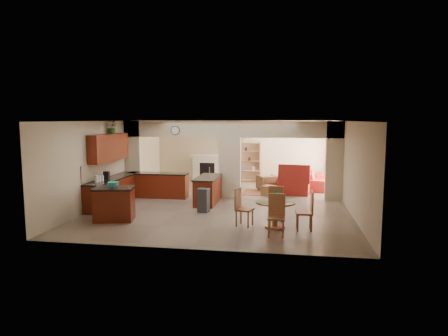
% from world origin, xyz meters
% --- Properties ---
extents(floor, '(10.00, 10.00, 0.00)m').
position_xyz_m(floor, '(0.00, 0.00, 0.00)').
color(floor, '#796754').
rests_on(floor, ground).
extents(ceiling, '(10.00, 10.00, 0.00)m').
position_xyz_m(ceiling, '(0.00, 0.00, 2.80)').
color(ceiling, white).
rests_on(ceiling, wall_back).
extents(wall_back, '(8.00, 0.00, 8.00)m').
position_xyz_m(wall_back, '(0.00, 5.00, 1.40)').
color(wall_back, '#C8B493').
rests_on(wall_back, floor).
extents(wall_front, '(8.00, 0.00, 8.00)m').
position_xyz_m(wall_front, '(0.00, -5.00, 1.40)').
color(wall_front, '#C8B493').
rests_on(wall_front, floor).
extents(wall_left, '(0.00, 10.00, 10.00)m').
position_xyz_m(wall_left, '(-4.00, 0.00, 1.40)').
color(wall_left, '#C8B493').
rests_on(wall_left, floor).
extents(wall_right, '(0.00, 10.00, 10.00)m').
position_xyz_m(wall_right, '(4.00, 0.00, 1.40)').
color(wall_right, '#C8B493').
rests_on(wall_right, floor).
extents(partition_left_pier, '(0.60, 0.25, 2.80)m').
position_xyz_m(partition_left_pier, '(-3.70, 1.00, 1.40)').
color(partition_left_pier, '#C8B493').
rests_on(partition_left_pier, floor).
extents(partition_center_pier, '(0.80, 0.25, 2.20)m').
position_xyz_m(partition_center_pier, '(0.00, 1.00, 1.10)').
color(partition_center_pier, '#C8B493').
rests_on(partition_center_pier, floor).
extents(partition_right_pier, '(0.60, 0.25, 2.80)m').
position_xyz_m(partition_right_pier, '(3.70, 1.00, 1.40)').
color(partition_right_pier, '#C8B493').
rests_on(partition_right_pier, floor).
extents(partition_header, '(8.00, 0.25, 0.60)m').
position_xyz_m(partition_header, '(0.00, 1.00, 2.50)').
color(partition_header, '#C8B493').
rests_on(partition_header, partition_center_pier).
extents(kitchen_counter, '(2.52, 3.29, 1.48)m').
position_xyz_m(kitchen_counter, '(-3.26, -0.25, 0.46)').
color(kitchen_counter, '#4A1B08').
rests_on(kitchen_counter, floor).
extents(upper_cabinets, '(0.35, 2.40, 0.90)m').
position_xyz_m(upper_cabinets, '(-3.82, -0.80, 1.92)').
color(upper_cabinets, '#4A1B08').
rests_on(upper_cabinets, wall_left).
extents(peninsula, '(0.70, 1.85, 0.91)m').
position_xyz_m(peninsula, '(-0.60, -0.11, 0.46)').
color(peninsula, '#4A1B08').
rests_on(peninsula, floor).
extents(wall_clock, '(0.34, 0.03, 0.34)m').
position_xyz_m(wall_clock, '(-2.00, 0.85, 2.45)').
color(wall_clock, '#50291A').
rests_on(wall_clock, partition_header).
extents(rug, '(1.60, 1.30, 0.01)m').
position_xyz_m(rug, '(1.20, 2.10, 0.01)').
color(rug, brown).
rests_on(rug, floor).
extents(fireplace, '(1.60, 0.35, 1.20)m').
position_xyz_m(fireplace, '(-1.60, 4.83, 0.61)').
color(fireplace, silver).
rests_on(fireplace, floor).
extents(shelving_unit, '(1.00, 0.32, 1.80)m').
position_xyz_m(shelving_unit, '(0.35, 4.82, 0.90)').
color(shelving_unit, '#A15E37').
rests_on(shelving_unit, floor).
extents(window_a, '(0.02, 0.90, 1.90)m').
position_xyz_m(window_a, '(3.97, 2.30, 1.20)').
color(window_a, white).
rests_on(window_a, wall_right).
extents(window_b, '(0.02, 0.90, 1.90)m').
position_xyz_m(window_b, '(3.97, 4.00, 1.20)').
color(window_b, white).
rests_on(window_b, wall_right).
extents(glazed_door, '(0.02, 0.70, 2.10)m').
position_xyz_m(glazed_door, '(3.97, 3.15, 1.05)').
color(glazed_door, white).
rests_on(glazed_door, wall_right).
extents(drape_a_left, '(0.10, 0.28, 2.30)m').
position_xyz_m(drape_a_left, '(3.93, 1.70, 1.20)').
color(drape_a_left, '#3D1B18').
rests_on(drape_a_left, wall_right).
extents(drape_a_right, '(0.10, 0.28, 2.30)m').
position_xyz_m(drape_a_right, '(3.93, 2.90, 1.20)').
color(drape_a_right, '#3D1B18').
rests_on(drape_a_right, wall_right).
extents(drape_b_left, '(0.10, 0.28, 2.30)m').
position_xyz_m(drape_b_left, '(3.93, 3.40, 1.20)').
color(drape_b_left, '#3D1B18').
rests_on(drape_b_left, wall_right).
extents(drape_b_right, '(0.10, 0.28, 2.30)m').
position_xyz_m(drape_b_right, '(3.93, 4.60, 1.20)').
color(drape_b_right, '#3D1B18').
rests_on(drape_b_right, wall_right).
extents(ceiling_fan, '(1.00, 1.00, 0.10)m').
position_xyz_m(ceiling_fan, '(1.50, 3.00, 2.56)').
color(ceiling_fan, white).
rests_on(ceiling_fan, ceiling).
extents(kitchen_island, '(1.23, 0.99, 0.95)m').
position_xyz_m(kitchen_island, '(-2.75, -2.87, 0.48)').
color(kitchen_island, '#4A1B08').
rests_on(kitchen_island, floor).
extents(teal_bowl, '(0.31, 0.31, 0.15)m').
position_xyz_m(teal_bowl, '(-2.78, -2.83, 1.02)').
color(teal_bowl, teal).
rests_on(teal_bowl, kitchen_island).
extents(trash_can, '(0.37, 0.33, 0.68)m').
position_xyz_m(trash_can, '(-0.46, -1.48, 0.34)').
color(trash_can, '#2E2F31').
rests_on(trash_can, floor).
extents(dining_table, '(1.04, 1.04, 0.71)m').
position_xyz_m(dining_table, '(1.78, -2.95, 0.48)').
color(dining_table, '#A15E37').
rests_on(dining_table, floor).
extents(fruit_bowl, '(0.32, 0.32, 0.17)m').
position_xyz_m(fruit_bowl, '(1.75, -3.03, 0.80)').
color(fruit_bowl, '#5DAF25').
rests_on(fruit_bowl, dining_table).
extents(sofa, '(2.45, 1.13, 0.70)m').
position_xyz_m(sofa, '(3.30, 3.49, 0.35)').
color(sofa, maroon).
rests_on(sofa, floor).
extents(chaise, '(1.30, 1.12, 0.47)m').
position_xyz_m(chaise, '(2.33, 2.06, 0.24)').
color(chaise, maroon).
rests_on(chaise, floor).
extents(armchair, '(0.94, 0.95, 0.65)m').
position_xyz_m(armchair, '(1.28, 2.57, 0.32)').
color(armchair, maroon).
rests_on(armchair, floor).
extents(ottoman, '(0.67, 0.67, 0.37)m').
position_xyz_m(ottoman, '(1.44, 1.57, 0.19)').
color(ottoman, maroon).
rests_on(ottoman, floor).
extents(plant, '(0.40, 0.35, 0.44)m').
position_xyz_m(plant, '(-3.82, -0.51, 2.59)').
color(plant, '#184311').
rests_on(plant, upper_cabinets).
extents(chair_north, '(0.46, 0.46, 1.02)m').
position_xyz_m(chair_north, '(1.79, -2.25, 0.55)').
color(chair_north, '#A15E37').
rests_on(chair_north, floor).
extents(chair_east, '(0.44, 0.44, 1.02)m').
position_xyz_m(chair_east, '(2.62, -3.04, 0.55)').
color(chair_east, '#A15E37').
rests_on(chair_east, floor).
extents(chair_south, '(0.43, 0.43, 1.02)m').
position_xyz_m(chair_south, '(1.83, -3.60, 0.55)').
color(chair_south, '#A15E37').
rests_on(chair_south, floor).
extents(chair_west, '(0.52, 0.52, 1.02)m').
position_xyz_m(chair_west, '(0.88, -2.86, 0.55)').
color(chair_west, '#A15E37').
rests_on(chair_west, floor).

